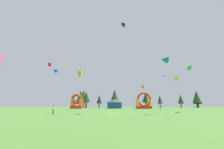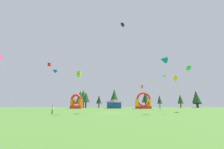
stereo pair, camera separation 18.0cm
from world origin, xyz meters
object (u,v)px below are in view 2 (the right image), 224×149
(kite_blue_delta, at_px, (55,70))
(person_far_side, at_px, (161,107))
(kite_yellow_diamond, at_px, (177,79))
(inflatable_orange_dome, at_px, (77,103))
(inflatable_yellow_castle, at_px, (144,103))
(festival_tent, at_px, (115,104))
(kite_red_box, at_px, (50,65))
(kite_pink_diamond, at_px, (0,58))
(kite_cyan_parafoil, at_px, (165,76))
(kite_teal_delta, at_px, (164,60))
(kite_orange_box, at_px, (143,87))
(kite_white_diamond, at_px, (152,81))
(kite_green_parafoil, at_px, (190,68))
(kite_lime_box, at_px, (80,74))
(person_near_camera, at_px, (53,109))
(kite_black_parafoil, at_px, (123,25))

(kite_blue_delta, bearing_deg, person_far_side, -2.56)
(kite_yellow_diamond, height_order, inflatable_orange_dome, kite_yellow_diamond)
(inflatable_yellow_castle, height_order, festival_tent, inflatable_yellow_castle)
(kite_red_box, distance_m, kite_pink_diamond, 19.44)
(kite_cyan_parafoil, bearing_deg, kite_teal_delta, -109.18)
(kite_blue_delta, distance_m, kite_orange_box, 28.33)
(kite_white_diamond, height_order, kite_pink_diamond, kite_pink_diamond)
(kite_red_box, distance_m, person_far_side, 37.99)
(kite_teal_delta, distance_m, inflatable_orange_dome, 42.79)
(kite_green_parafoil, xyz_separation_m, festival_tent, (-18.75, 27.56, -8.99))
(kite_orange_box, height_order, inflatable_orange_dome, kite_orange_box)
(kite_lime_box, relative_size, kite_green_parafoil, 0.69)
(kite_pink_diamond, xyz_separation_m, inflatable_orange_dome, (9.65, 32.17, -9.55))
(kite_white_diamond, xyz_separation_m, inflatable_yellow_castle, (-1.64, 8.24, -7.64))
(kite_lime_box, relative_size, kite_pink_diamond, 0.66)
(kite_blue_delta, relative_size, inflatable_orange_dome, 2.12)
(person_far_side, bearing_deg, inflatable_orange_dome, 34.57)
(inflatable_orange_dome, height_order, inflatable_yellow_castle, inflatable_yellow_castle)
(kite_red_box, xyz_separation_m, kite_white_diamond, (35.42, 3.33, -5.10))
(person_near_camera, bearing_deg, kite_lime_box, 178.83)
(kite_red_box, bearing_deg, kite_pink_diamond, -98.50)
(kite_teal_delta, bearing_deg, kite_orange_box, 91.07)
(person_far_side, relative_size, person_near_camera, 0.99)
(kite_orange_box, height_order, person_near_camera, kite_orange_box)
(kite_lime_box, bearing_deg, kite_yellow_diamond, 5.93)
(kite_cyan_parafoil, distance_m, festival_tent, 25.03)
(kite_orange_box, bearing_deg, kite_blue_delta, -167.18)
(kite_green_parafoil, relative_size, inflatable_orange_dome, 1.99)
(kite_white_diamond, height_order, inflatable_orange_dome, kite_white_diamond)
(kite_pink_diamond, relative_size, inflatable_yellow_castle, 1.91)
(kite_green_parafoil, bearing_deg, festival_tent, 124.23)
(kite_orange_box, relative_size, kite_red_box, 0.52)
(person_near_camera, bearing_deg, kite_black_parafoil, -152.38)
(kite_yellow_diamond, bearing_deg, inflatable_yellow_castle, 91.03)
(kite_pink_diamond, xyz_separation_m, person_far_side, (37.40, 11.70, -10.59))
(kite_yellow_diamond, height_order, kite_white_diamond, kite_white_diamond)
(person_near_camera, bearing_deg, kite_orange_box, -125.96)
(kite_teal_delta, xyz_separation_m, person_far_side, (2.83, 13.20, -9.77))
(kite_yellow_diamond, bearing_deg, festival_tent, 109.19)
(kite_teal_delta, height_order, kite_pink_diamond, kite_pink_diamond)
(person_far_side, height_order, inflatable_orange_dome, inflatable_orange_dome)
(kite_blue_delta, relative_size, festival_tent, 2.12)
(kite_black_parafoil, relative_size, inflatable_orange_dome, 3.64)
(kite_lime_box, xyz_separation_m, person_far_side, (19.60, 14.53, -6.52))
(kite_orange_box, xyz_separation_m, inflatable_orange_dome, (-24.53, 12.90, -5.44))
(kite_green_parafoil, distance_m, festival_tent, 34.52)
(person_far_side, bearing_deg, kite_black_parafoil, 111.10)
(kite_black_parafoil, xyz_separation_m, festival_tent, (-1.69, 31.44, -18.84))
(kite_cyan_parafoil, relative_size, festival_tent, 1.88)
(kite_orange_box, distance_m, kite_white_diamond, 5.58)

